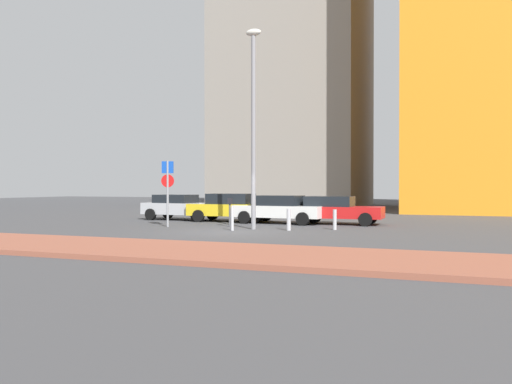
{
  "coord_description": "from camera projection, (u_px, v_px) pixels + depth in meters",
  "views": [
    {
      "loc": [
        8.83,
        -19.77,
        1.87
      ],
      "look_at": [
        0.63,
        1.4,
        1.63
      ],
      "focal_mm": 37.02,
      "sensor_mm": 36.0,
      "label": 1
    }
  ],
  "objects": [
    {
      "name": "parking_sign_post",
      "position": [
        168.0,
        185.0,
        24.34
      ],
      "size": [
        0.59,
        0.19,
        3.06
      ],
      "color": "gray",
      "rests_on": "ground"
    },
    {
      "name": "ground_plane",
      "position": [
        229.0,
        232.0,
        21.65
      ],
      "size": [
        120.0,
        120.0,
        0.0
      ],
      "primitive_type": "plane",
      "color": "#424244"
    },
    {
      "name": "parked_car_red",
      "position": [
        335.0,
        209.0,
        26.05
      ],
      "size": [
        4.42,
        2.01,
        1.38
      ],
      "color": "red",
      "rests_on": "ground"
    },
    {
      "name": "parking_meter",
      "position": [
        230.0,
        208.0,
        24.35
      ],
      "size": [
        0.18,
        0.14,
        1.33
      ],
      "color": "#4C4C51",
      "rests_on": "ground"
    },
    {
      "name": "parked_car_silver",
      "position": [
        180.0,
        207.0,
        29.36
      ],
      "size": [
        4.49,
        2.13,
        1.41
      ],
      "color": "#B7BABF",
      "rests_on": "ground"
    },
    {
      "name": "sidewalk_brick",
      "position": [
        132.0,
        249.0,
        15.21
      ],
      "size": [
        40.0,
        3.98,
        0.14
      ],
      "primitive_type": "cube",
      "color": "#93513D",
      "rests_on": "ground"
    },
    {
      "name": "traffic_bollard_near",
      "position": [
        289.0,
        220.0,
        22.33
      ],
      "size": [
        0.18,
        0.18,
        0.92
      ],
      "primitive_type": "cylinder",
      "color": "#B7B7BC",
      "rests_on": "ground"
    },
    {
      "name": "parked_car_white",
      "position": [
        279.0,
        209.0,
        26.57
      ],
      "size": [
        4.7,
        2.19,
        1.41
      ],
      "color": "white",
      "rests_on": "ground"
    },
    {
      "name": "street_lamp",
      "position": [
        253.0,
        114.0,
        22.95
      ],
      "size": [
        0.7,
        0.36,
        8.72
      ],
      "color": "gray",
      "rests_on": "ground"
    },
    {
      "name": "traffic_bollard_mid",
      "position": [
        232.0,
        219.0,
        22.3
      ],
      "size": [
        0.13,
        0.13,
        1.0
      ],
      "primitive_type": "cylinder",
      "color": "#B7B7BC",
      "rests_on": "ground"
    },
    {
      "name": "traffic_bollard_far",
      "position": [
        335.0,
        220.0,
        22.7
      ],
      "size": [
        0.16,
        0.16,
        0.87
      ],
      "primitive_type": "cylinder",
      "color": "#B7B7BC",
      "rests_on": "ground"
    },
    {
      "name": "parked_car_yellow",
      "position": [
        232.0,
        207.0,
        28.03
      ],
      "size": [
        4.65,
        2.17,
        1.49
      ],
      "color": "gold",
      "rests_on": "ground"
    },
    {
      "name": "building_under_construction",
      "position": [
        295.0,
        88.0,
        51.41
      ],
      "size": [
        13.41,
        12.28,
        22.94
      ],
      "primitive_type": "cube",
      "color": "gray",
      "rests_on": "ground"
    }
  ]
}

